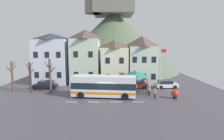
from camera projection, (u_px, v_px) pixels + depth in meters
name	position (u px, v px, depth m)	size (l,w,h in m)	color
ground_plane	(106.00, 100.00, 26.01)	(40.00, 60.00, 0.07)	#4E4852
townhouse_00	(53.00, 59.00, 36.90)	(6.32, 5.31, 9.91)	silver
townhouse_01	(86.00, 56.00, 37.54)	(5.48, 6.74, 10.69)	silver
townhouse_02	(115.00, 62.00, 36.88)	(5.15, 5.16, 8.59)	silver
townhouse_03	(142.00, 60.00, 37.42)	(5.33, 6.39, 9.42)	silver
hilltop_castle	(114.00, 39.00, 55.61)	(38.37, 38.37, 25.76)	#576850
transit_bus	(104.00, 86.00, 27.16)	(9.55, 3.51, 3.17)	white
bus_shelter	(136.00, 74.00, 30.29)	(3.60, 3.60, 3.53)	#473D33
parked_car_00	(46.00, 85.00, 32.60)	(4.12, 1.92, 1.38)	black
parked_car_01	(136.00, 85.00, 32.77)	(4.30, 1.98, 1.39)	maroon
parked_car_02	(167.00, 84.00, 33.12)	(4.01, 2.15, 1.34)	silver
pedestrian_00	(156.00, 93.00, 26.38)	(0.35, 0.30, 1.55)	#38332D
pedestrian_01	(150.00, 90.00, 28.00)	(0.39, 0.36, 1.58)	black
pedestrian_02	(147.00, 87.00, 29.68)	(0.36, 0.36, 1.59)	#38332D
pedestrian_03	(136.00, 88.00, 29.49)	(0.30, 0.38, 1.58)	black
public_bench	(124.00, 85.00, 33.05)	(1.59, 0.48, 0.87)	#33473D
flagpole	(161.00, 66.00, 31.17)	(0.95, 0.10, 7.02)	silver
harbour_buoy	(176.00, 94.00, 26.39)	(1.07, 1.07, 1.32)	black
bare_tree_00	(51.00, 75.00, 29.35)	(1.89, 2.37, 5.47)	brown
bare_tree_01	(31.00, 77.00, 29.67)	(1.66, 1.29, 4.87)	#382D28
bare_tree_02	(13.00, 76.00, 30.28)	(1.90, 1.93, 4.96)	brown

